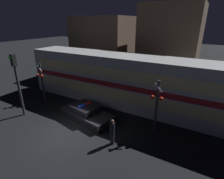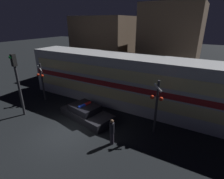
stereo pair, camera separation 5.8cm
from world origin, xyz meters
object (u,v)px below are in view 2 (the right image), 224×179
object	(u,v)px
police_car	(86,113)
pedestrian	(112,132)
train	(135,83)
crossing_signal_near	(156,105)
traffic_light_corner	(17,80)

from	to	relation	value
police_car	pedestrian	size ratio (longest dim) A/B	2.67
train	pedestrian	xyz separation A→B (m)	(0.91, -5.59, -1.36)
pedestrian	police_car	bearing A→B (deg)	152.71
train	crossing_signal_near	bearing A→B (deg)	-47.10
traffic_light_corner	crossing_signal_near	bearing A→B (deg)	16.37
train	crossing_signal_near	xyz separation A→B (m)	(2.82, -3.04, -0.14)
pedestrian	traffic_light_corner	size ratio (longest dim) A/B	0.35
crossing_signal_near	traffic_light_corner	world-z (taller)	traffic_light_corner
train	pedestrian	bearing A→B (deg)	-80.71
crossing_signal_near	traffic_light_corner	distance (m)	10.54
train	traffic_light_corner	bearing A→B (deg)	-140.41
crossing_signal_near	police_car	bearing A→B (deg)	-170.92
police_car	pedestrian	distance (m)	3.77
police_car	crossing_signal_near	size ratio (longest dim) A/B	1.24
train	traffic_light_corner	world-z (taller)	traffic_light_corner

